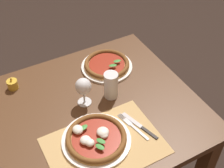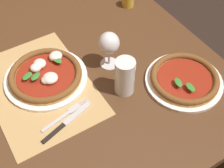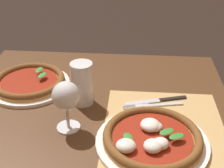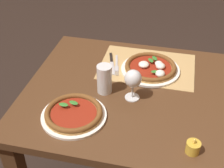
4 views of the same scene
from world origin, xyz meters
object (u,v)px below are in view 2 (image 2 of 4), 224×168
pint_glass (125,77)px  fork (66,114)px  knife (67,122)px  votive_candle (128,1)px  wine_glass (109,44)px  pizza_near (46,75)px  pizza_far (184,79)px

pint_glass → fork: (-0.01, -0.23, -0.06)m
knife → votive_candle: size_ratio=2.93×
pint_glass → fork: bearing=-92.2°
wine_glass → pint_glass: bearing=-8.3°
pint_glass → votive_candle: 0.52m
fork → pizza_near: bearing=177.2°
pizza_near → votive_candle: votive_candle is taller
pizza_far → wine_glass: (-0.23, -0.19, 0.09)m
wine_glass → pint_glass: size_ratio=1.07×
wine_glass → votive_candle: 0.41m
pizza_near → pizza_far: 0.52m
pizza_near → votive_candle: 0.57m
pizza_near → knife: bearing=-5.2°
pint_glass → votive_candle: (-0.43, 0.30, -0.05)m
wine_glass → fork: size_ratio=0.78×
pint_glass → knife: 0.25m
votive_candle → pizza_far: bearing=-9.6°
pizza_near → wine_glass: wine_glass is taller
wine_glass → knife: 0.32m
pint_glass → knife: (0.02, -0.24, -0.06)m
pizza_far → knife: 0.46m
pizza_near → pizza_far: bearing=56.8°
pizza_far → wine_glass: size_ratio=1.87×
wine_glass → fork: (0.13, -0.25, -0.10)m
pizza_near → pint_glass: pint_glass is taller
knife → votive_candle: (-0.45, 0.54, 0.02)m
pizza_far → pint_glass: bearing=-112.4°
pizza_far → pint_glass: pint_glass is taller
knife → votive_candle: 0.70m
pizza_near → fork: bearing=-2.8°
wine_glass → knife: bearing=-58.6°
pizza_near → knife: pizza_near is taller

